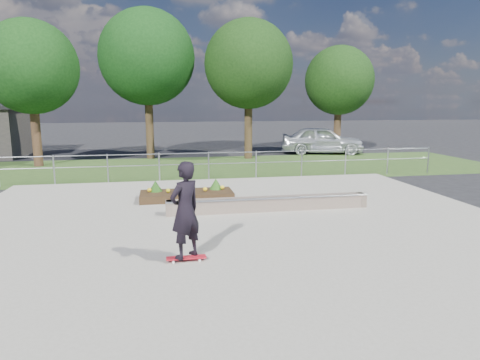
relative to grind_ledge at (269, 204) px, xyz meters
name	(u,v)px	position (x,y,z in m)	size (l,w,h in m)	color
ground	(243,235)	(-1.17, -2.03, -0.26)	(120.00, 120.00, 0.00)	black
grass_verge	(201,168)	(-1.17, 8.97, -0.25)	(30.00, 8.00, 0.02)	#2C471C
concrete_slab	(243,234)	(-1.17, -2.03, -0.23)	(15.00, 15.00, 0.06)	gray
fence	(209,162)	(-1.17, 5.47, 0.51)	(20.06, 0.06, 1.20)	#92959A
tree_far_left	(30,67)	(-9.17, 10.97, 4.59)	(4.55, 4.55, 7.15)	#372216
tree_mid_left	(147,57)	(-3.67, 12.97, 5.34)	(5.25, 5.25, 8.25)	#322314
tree_mid_right	(249,65)	(1.83, 11.97, 4.97)	(4.90, 4.90, 7.70)	#322314
tree_far_right	(339,81)	(7.83, 13.47, 4.21)	(4.20, 4.20, 6.60)	#322214
grind_ledge	(269,204)	(0.00, 0.00, 0.00)	(6.00, 0.44, 0.43)	brown
planter_bed	(187,193)	(-2.29, 1.99, -0.02)	(3.00, 1.20, 0.61)	black
skateboarder	(185,210)	(-2.64, -3.64, 0.84)	(0.85, 0.80, 2.03)	white
parked_car	(322,140)	(6.83, 13.40, 0.60)	(2.03, 5.06, 1.72)	silver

